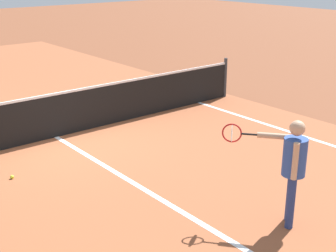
% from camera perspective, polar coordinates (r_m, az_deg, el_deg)
% --- Properties ---
extents(ground_plane, '(60.00, 60.00, 0.00)m').
position_cam_1_polar(ground_plane, '(10.22, -13.44, -1.32)').
color(ground_plane, brown).
extents(court_surface_inbounds, '(10.62, 24.40, 0.00)m').
position_cam_1_polar(court_surface_inbounds, '(10.22, -13.44, -1.31)').
color(court_surface_inbounds, '#9E5433').
rests_on(court_surface_inbounds, ground_plane).
extents(line_center_service, '(0.10, 6.40, 0.01)m').
position_cam_1_polar(line_center_service, '(7.67, -2.67, -7.85)').
color(line_center_service, white).
rests_on(line_center_service, ground_plane).
extents(net, '(10.24, 0.09, 1.07)m').
position_cam_1_polar(net, '(10.06, -13.65, 1.31)').
color(net, '#33383D').
rests_on(net, ground_plane).
extents(player_near, '(0.67, 1.06, 1.54)m').
position_cam_1_polar(player_near, '(6.58, 14.83, -4.23)').
color(player_near, navy).
rests_on(player_near, ground_plane).
extents(tennis_ball_near_net, '(0.07, 0.07, 0.07)m').
position_cam_1_polar(tennis_ball_near_net, '(8.49, -18.44, -5.89)').
color(tennis_ball_near_net, '#CCE033').
rests_on(tennis_ball_near_net, ground_plane).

